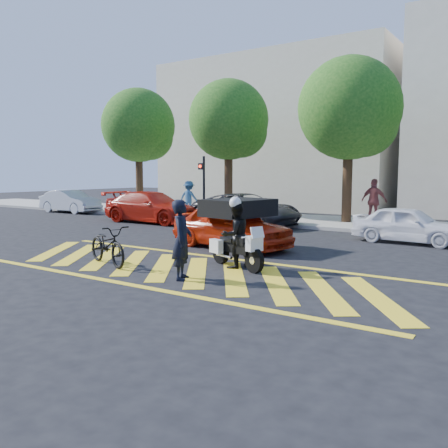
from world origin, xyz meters
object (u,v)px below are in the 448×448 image
Objects in this scene: parked_far_left at (70,201)px; parked_mid_left at (246,210)px; officer_bike at (182,240)px; parked_mid_right at (408,225)px; officer_moto at (235,235)px; red_convertible at (231,226)px; police_motorcycle at (236,249)px; bicycle at (108,245)px; parked_left at (152,207)px.

parked_mid_left is at bearing -91.31° from parked_far_left.
officer_bike is 9.15m from parked_mid_right.
officer_moto reaches higher than parked_mid_right.
officer_bike is 4.61m from red_convertible.
police_motorcycle is 0.37× the size of parked_mid_left.
bicycle is at bearing -130.81° from police_motorcycle.
parked_left is 0.98× the size of parked_mid_left.
parked_mid_left reaches higher than bicycle.
parked_far_left is 19.72m from parked_mid_right.
officer_bike is at bearing -151.86° from red_convertible.
officer_bike is 0.45× the size of parked_far_left.
parked_mid_left is (-4.74, 8.26, 0.24)m from police_motorcycle.
officer_moto is 9.53m from parked_mid_left.
red_convertible is 0.80× the size of parked_mid_left.
officer_moto reaches higher than bicycle.
officer_bike reaches higher than parked_mid_left.
parked_far_left is 1.10× the size of parked_mid_right.
bicycle is 4.30m from red_convertible.
police_motorcycle is 0.48× the size of parked_far_left.
police_motorcycle is at bearing -43.33° from bicycle.
bicycle is 3.39m from police_motorcycle.
parked_left is at bearing 68.85° from red_convertible.
officer_bike is 0.90× the size of bicycle.
red_convertible reaches higher than parked_far_left.
officer_bike is 0.49× the size of parked_mid_right.
officer_moto reaches higher than parked_far_left.
red_convertible is at bearing -123.52° from officer_moto.
parked_left is at bearing 18.82° from officer_bike.
officer_bike reaches higher than officer_moto.
police_motorcycle is 0.34m from officer_moto.
police_motorcycle is at bearing -142.64° from parked_mid_left.
bicycle is at bearing -126.30° from parked_far_left.
officer_bike is 1.86m from police_motorcycle.
officer_bike reaches higher than parked_mid_right.
red_convertible is at bearing -145.30° from parked_mid_left.
officer_bike is at bearing -122.30° from parked_far_left.
parked_mid_right is at bearing -179.44° from officer_moto.
parked_far_left is (-16.73, 10.05, -0.24)m from officer_bike.
parked_left reaches higher than parked_far_left.
officer_moto is 18.94m from parked_far_left.
red_convertible is 1.03× the size of parked_far_left.
parked_mid_left is at bearing -128.71° from officer_moto.
red_convertible is (-1.50, 4.35, -0.19)m from officer_bike.
parked_mid_right is at bearing -36.74° from red_convertible.
parked_mid_right is (4.44, 4.31, -0.09)m from red_convertible.
parked_mid_left reaches higher than red_convertible.
parked_mid_right is (2.64, 6.89, -0.21)m from officer_moto.
officer_moto is 0.33× the size of parked_left.
bicycle is at bearing -162.43° from parked_mid_left.
parked_mid_right is at bearing 90.64° from police_motorcycle.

